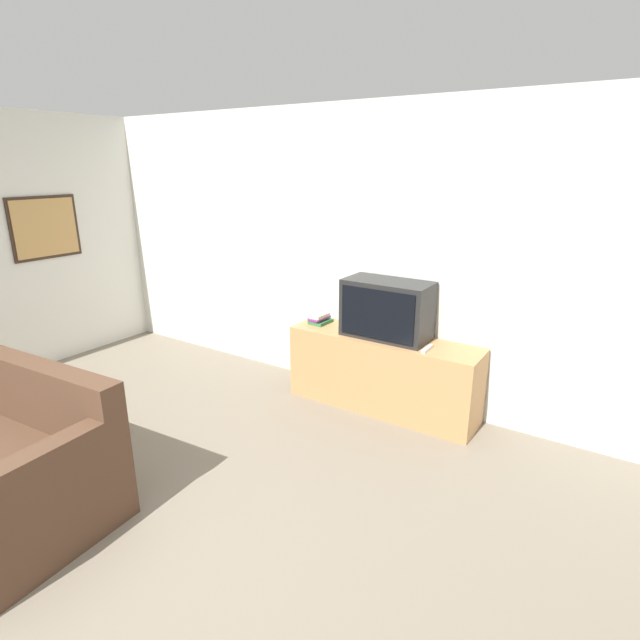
# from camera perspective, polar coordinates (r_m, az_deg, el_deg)

# --- Properties ---
(ground_plane) EXTENTS (14.00, 14.00, 0.00)m
(ground_plane) POSITION_cam_1_polar(r_m,az_deg,el_deg) (3.22, -28.67, -25.78)
(ground_plane) COLOR #756B5B
(wall_back) EXTENTS (9.00, 0.06, 2.60)m
(wall_back) POSITION_cam_1_polar(r_m,az_deg,el_deg) (4.61, 3.39, 7.53)
(wall_back) COLOR silver
(wall_back) RESTS_ON ground_plane
(tv_stand) EXTENTS (1.69, 0.43, 0.67)m
(tv_stand) POSITION_cam_1_polar(r_m,az_deg,el_deg) (4.44, 7.12, -6.05)
(tv_stand) COLOR tan
(tv_stand) RESTS_ON ground_plane
(television) EXTENTS (0.74, 0.38, 0.49)m
(television) POSITION_cam_1_polar(r_m,az_deg,el_deg) (4.26, 7.65, 1.23)
(television) COLOR black
(television) RESTS_ON tv_stand
(book_stack) EXTENTS (0.17, 0.23, 0.10)m
(book_stack) POSITION_cam_1_polar(r_m,az_deg,el_deg) (4.64, -0.08, 0.16)
(book_stack) COLOR #2D753D
(book_stack) RESTS_ON tv_stand
(remote_on_stand) EXTENTS (0.04, 0.18, 0.02)m
(remote_on_stand) POSITION_cam_1_polar(r_m,az_deg,el_deg) (4.08, 12.16, -3.23)
(remote_on_stand) COLOR #B7B7B7
(remote_on_stand) RESTS_ON tv_stand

